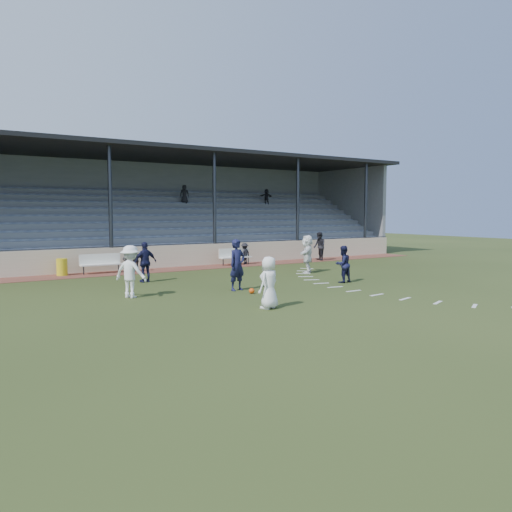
% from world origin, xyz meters
% --- Properties ---
extents(ground, '(90.00, 90.00, 0.00)m').
position_xyz_m(ground, '(0.00, 0.00, 0.00)').
color(ground, '#2D3917').
rests_on(ground, ground).
extents(cinder_track, '(34.00, 2.00, 0.02)m').
position_xyz_m(cinder_track, '(0.00, 10.50, 0.01)').
color(cinder_track, brown).
rests_on(cinder_track, ground).
extents(retaining_wall, '(34.00, 0.18, 1.20)m').
position_xyz_m(retaining_wall, '(0.00, 11.55, 0.60)').
color(retaining_wall, beige).
rests_on(retaining_wall, ground).
extents(bench_left, '(2.00, 0.47, 0.95)m').
position_xyz_m(bench_left, '(-3.81, 10.79, 0.58)').
color(bench_left, white).
rests_on(bench_left, cinder_track).
extents(bench_right, '(2.02, 0.53, 0.95)m').
position_xyz_m(bench_right, '(3.78, 10.67, 0.58)').
color(bench_right, white).
rests_on(bench_right, cinder_track).
extents(trash_bin, '(0.50, 0.50, 0.81)m').
position_xyz_m(trash_bin, '(-5.61, 10.86, 0.42)').
color(trash_bin, gold).
rests_on(trash_bin, cinder_track).
extents(football, '(0.21, 0.21, 0.21)m').
position_xyz_m(football, '(-0.77, 1.58, 0.10)').
color(football, '#E1490D').
rests_on(football, ground).
extents(player_white_lead, '(0.94, 0.78, 1.64)m').
position_xyz_m(player_white_lead, '(-1.85, -1.15, 0.82)').
color(player_white_lead, white).
rests_on(player_white_lead, ground).
extents(player_navy_lead, '(0.80, 0.60, 1.98)m').
position_xyz_m(player_navy_lead, '(-0.84, 2.53, 0.99)').
color(player_navy_lead, '#141537').
rests_on(player_navy_lead, ground).
extents(player_navy_mid, '(0.79, 0.62, 1.59)m').
position_xyz_m(player_navy_mid, '(4.08, 1.97, 0.79)').
color(player_navy_mid, '#141537').
rests_on(player_navy_mid, ground).
extents(player_white_wing, '(1.28, 1.37, 1.85)m').
position_xyz_m(player_white_wing, '(-4.84, 3.14, 0.93)').
color(player_white_wing, white).
rests_on(player_white_wing, ground).
extents(player_navy_wing, '(1.07, 0.55, 1.74)m').
position_xyz_m(player_navy_wing, '(-3.02, 6.64, 0.87)').
color(player_navy_wing, '#141537').
rests_on(player_navy_wing, ground).
extents(player_white_back, '(1.61, 1.64, 1.88)m').
position_xyz_m(player_white_back, '(5.01, 5.59, 0.94)').
color(player_white_back, white).
rests_on(player_white_back, ground).
extents(official, '(0.90, 1.02, 1.78)m').
position_xyz_m(official, '(9.55, 10.11, 0.91)').
color(official, black).
rests_on(official, cinder_track).
extents(sub_left_near, '(0.42, 0.34, 1.00)m').
position_xyz_m(sub_left_near, '(-2.63, 10.43, 0.52)').
color(sub_left_near, black).
rests_on(sub_left_near, cinder_track).
extents(sub_left_far, '(0.72, 0.47, 1.13)m').
position_xyz_m(sub_left_far, '(-2.09, 10.54, 0.59)').
color(sub_left_far, black).
rests_on(sub_left_far, cinder_track).
extents(sub_right, '(0.90, 0.69, 1.23)m').
position_xyz_m(sub_right, '(4.41, 10.63, 0.64)').
color(sub_right, black).
rests_on(sub_right, cinder_track).
extents(grandstand, '(34.60, 9.00, 6.61)m').
position_xyz_m(grandstand, '(0.01, 16.26, 2.20)').
color(grandstand, gray).
rests_on(grandstand, ground).
extents(penalty_arc, '(3.89, 14.63, 0.01)m').
position_xyz_m(penalty_arc, '(4.12, 0.00, 0.01)').
color(penalty_arc, silver).
rests_on(penalty_arc, ground).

